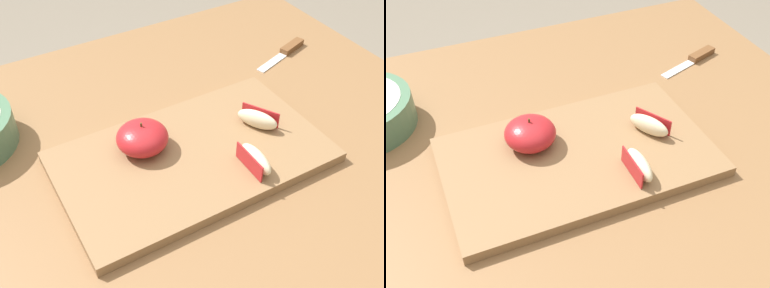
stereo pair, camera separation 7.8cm
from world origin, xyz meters
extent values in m
cube|color=brown|center=(0.00, 0.00, 0.76)|extent=(1.17, 0.91, 0.03)
cube|color=brown|center=(0.53, 0.39, 0.37)|extent=(0.06, 0.06, 0.74)
cube|color=olive|center=(0.05, -0.02, 0.78)|extent=(0.45, 0.26, 0.02)
ellipsoid|color=#B21E23|center=(-0.01, 0.03, 0.82)|extent=(0.09, 0.09, 0.05)
cylinder|color=#4C3319|center=(-0.01, 0.03, 0.84)|extent=(0.00, 0.00, 0.01)
ellipsoid|color=beige|center=(0.19, -0.02, 0.81)|extent=(0.06, 0.08, 0.03)
cube|color=#B21E23|center=(0.20, -0.01, 0.81)|extent=(0.04, 0.06, 0.03)
ellipsoid|color=beige|center=(0.13, -0.10, 0.81)|extent=(0.03, 0.08, 0.03)
cube|color=#B21E23|center=(0.11, -0.10, 0.81)|extent=(0.00, 0.07, 0.03)
cube|color=silver|center=(0.36, 0.16, 0.78)|extent=(0.09, 0.05, 0.00)
cube|color=brown|center=(0.44, 0.19, 0.78)|extent=(0.07, 0.04, 0.01)
camera|label=1|loc=(-0.24, -0.52, 1.33)|focal=44.01mm
camera|label=2|loc=(-0.17, -0.55, 1.33)|focal=44.01mm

